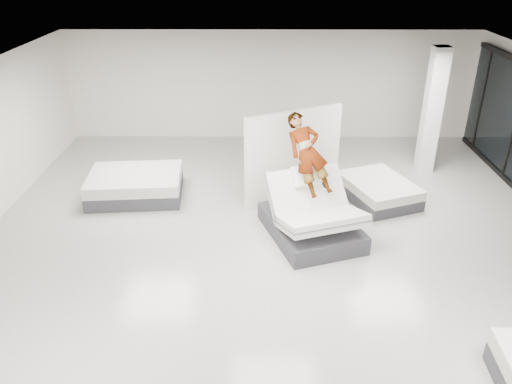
% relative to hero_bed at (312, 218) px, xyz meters
% --- Properties ---
extents(room, '(14.00, 14.04, 3.20)m').
position_rel_hero_bed_xyz_m(room, '(-0.73, -1.12, 1.18)').
color(room, '#B7B5AD').
rests_on(room, ground).
extents(hero_bed, '(2.17, 2.49, 1.39)m').
position_rel_hero_bed_xyz_m(hero_bed, '(0.00, 0.00, 0.00)').
color(hero_bed, '#3D3D42').
rests_on(hero_bed, floor).
extents(person, '(1.15, 1.80, 1.29)m').
position_rel_hero_bed_xyz_m(person, '(-0.11, 0.32, 0.92)').
color(person, slate).
rests_on(person, hero_bed).
extents(remote, '(0.09, 0.15, 0.08)m').
position_rel_hero_bed_xyz_m(remote, '(0.21, 0.06, 0.71)').
color(remote, black).
rests_on(remote, person).
extents(divider_panel, '(2.18, 1.13, 2.16)m').
position_rel_hero_bed_xyz_m(divider_panel, '(-0.30, 1.62, 0.66)').
color(divider_panel, silver).
rests_on(divider_panel, floor).
extents(flat_bed_right_far, '(1.86, 2.11, 0.48)m').
position_rel_hero_bed_xyz_m(flat_bed_right_far, '(1.70, 1.63, -0.18)').
color(flat_bed_right_far, '#3D3D42').
rests_on(flat_bed_right_far, floor).
extents(flat_bed_left_far, '(2.23, 1.75, 0.58)m').
position_rel_hero_bed_xyz_m(flat_bed_left_far, '(-3.97, 1.77, -0.13)').
color(flat_bed_left_far, '#3D3D42').
rests_on(flat_bed_left_far, floor).
extents(column, '(0.40, 0.40, 3.20)m').
position_rel_hero_bed_xyz_m(column, '(3.27, 3.38, 1.18)').
color(column, silver).
rests_on(column, floor).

